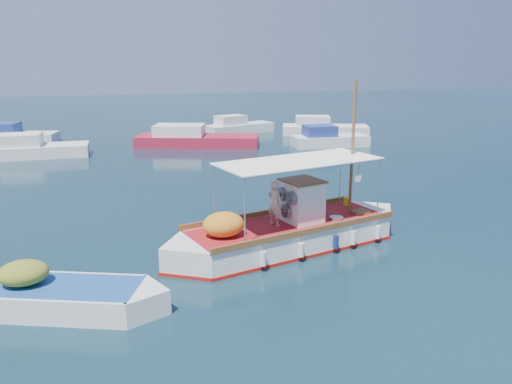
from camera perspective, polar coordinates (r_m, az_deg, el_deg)
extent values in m
plane|color=black|center=(18.61, 3.64, -5.32)|extent=(160.00, 160.00, 0.00)
cube|color=white|center=(17.72, 3.88, -5.21)|extent=(7.62, 4.17, 1.06)
cube|color=white|center=(16.08, -6.92, -7.46)|extent=(2.34, 2.34, 1.06)
cube|color=white|center=(19.90, 12.54, -3.26)|extent=(2.34, 2.34, 1.06)
cube|color=#A71710|center=(17.84, 3.87, -6.17)|extent=(7.73, 4.27, 0.17)
cube|color=maroon|center=(17.55, 3.91, -3.65)|extent=(7.57, 3.99, 0.06)
cube|color=brown|center=(18.48, 1.79, -2.27)|extent=(7.13, 1.95, 0.19)
cube|color=brown|center=(16.59, 6.30, -4.41)|extent=(7.13, 1.95, 0.19)
cube|color=white|center=(17.60, 5.25, -1.09)|extent=(1.44, 1.51, 1.45)
cube|color=brown|center=(17.41, 5.31, 1.30)|extent=(1.56, 1.63, 0.06)
cylinder|color=slate|center=(16.93, 4.16, -0.70)|extent=(0.33, 0.52, 0.48)
cylinder|color=slate|center=(17.42, 3.01, -0.22)|extent=(0.33, 0.52, 0.48)
cylinder|color=slate|center=(17.32, 3.55, -2.15)|extent=(0.33, 0.52, 0.48)
cylinder|color=brown|center=(18.58, 10.97, 4.91)|extent=(0.14, 0.14, 4.83)
cylinder|color=brown|center=(18.16, 9.07, 3.53)|extent=(1.70, 0.52, 0.08)
cylinder|color=silver|center=(16.95, -4.82, -0.44)|extent=(0.05, 0.05, 2.17)
cylinder|color=silver|center=(15.14, -1.29, -2.29)|extent=(0.05, 0.05, 2.17)
cylinder|color=silver|center=(19.88, 9.60, 1.72)|extent=(0.05, 0.05, 2.17)
cylinder|color=silver|center=(18.36, 13.85, 0.38)|extent=(0.05, 0.05, 2.17)
cube|color=white|center=(17.17, 4.98, 3.56)|extent=(6.10, 3.69, 0.04)
ellipsoid|color=orange|center=(16.15, -3.73, -3.73)|extent=(1.60, 1.45, 0.81)
cube|color=yellow|center=(18.60, 6.19, -1.93)|extent=(0.28, 0.23, 0.39)
cylinder|color=yellow|center=(19.89, 10.41, -1.06)|extent=(0.35, 0.35, 0.33)
cube|color=brown|center=(18.98, 11.82, -2.25)|extent=(0.72, 0.58, 0.12)
cylinder|color=#B2B2B2|center=(18.08, 9.18, -2.99)|extent=(0.59, 0.59, 0.12)
cylinder|color=white|center=(17.63, 11.59, 1.55)|extent=(0.29, 0.10, 0.29)
cylinder|color=white|center=(15.65, 0.82, -7.62)|extent=(0.24, 0.24, 0.46)
cylinder|color=navy|center=(17.24, 9.11, -5.63)|extent=(0.24, 0.24, 0.46)
cylinder|color=white|center=(18.47, 13.75, -4.46)|extent=(0.24, 0.24, 0.46)
imported|color=#B5A896|center=(17.08, 2.16, -1.27)|extent=(0.63, 0.69, 1.58)
cube|color=white|center=(14.54, -21.99, -11.44)|extent=(4.86, 3.27, 0.89)
cube|color=white|center=(13.70, -13.32, -12.38)|extent=(1.65, 1.65, 0.89)
cube|color=#204B95|center=(14.37, -22.15, -9.93)|extent=(4.79, 3.09, 0.05)
ellipsoid|color=olive|center=(14.60, -25.07, -8.37)|extent=(1.59, 1.46, 0.65)
cube|color=silver|center=(36.94, -23.66, 4.16)|extent=(6.60, 2.46, 1.00)
cube|color=silver|center=(36.96, -25.32, 5.40)|extent=(2.65, 2.07, 0.80)
cube|color=#A41B31|center=(38.47, -6.68, 5.71)|extent=(9.63, 5.54, 1.00)
cube|color=silver|center=(38.57, -8.76, 7.01)|extent=(4.24, 3.41, 0.80)
cube|color=silver|center=(38.55, 8.43, 5.67)|extent=(5.80, 2.50, 1.00)
cube|color=navy|center=(38.11, 7.28, 6.97)|extent=(2.37, 1.99, 0.80)
cube|color=silver|center=(44.40, 7.89, 6.91)|extent=(7.80, 4.94, 1.00)
cube|color=silver|center=(44.22, 6.49, 8.10)|extent=(3.52, 3.08, 0.80)
cube|color=silver|center=(43.80, -25.83, 5.44)|extent=(6.67, 3.52, 1.00)
cube|color=navy|center=(44.04, -27.12, 6.53)|extent=(2.87, 2.42, 0.80)
cube|color=silver|center=(45.06, -1.88, 7.16)|extent=(6.58, 3.92, 1.00)
cube|color=silver|center=(44.45, -2.91, 8.21)|extent=(2.92, 2.42, 0.80)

